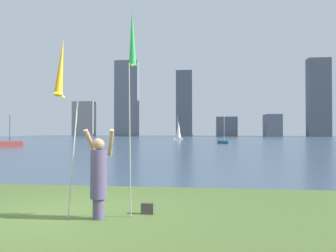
{
  "coord_description": "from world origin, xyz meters",
  "views": [
    {
      "loc": [
        2.99,
        -6.81,
        1.77
      ],
      "look_at": [
        0.62,
        13.03,
        2.05
      ],
      "focal_mm": 36.25,
      "sensor_mm": 36.0,
      "label": 1
    }
  ],
  "objects_px": {
    "kite_flag_right": "(132,43)",
    "sailboat_0": "(178,131)",
    "person": "(99,175)",
    "kite_flag_left": "(61,71)",
    "sailboat_5": "(224,141)",
    "bag": "(148,208)",
    "sailboat_4": "(10,144)"
  },
  "relations": [
    {
      "from": "kite_flag_right",
      "to": "sailboat_0",
      "type": "relative_size",
      "value": 0.98
    },
    {
      "from": "person",
      "to": "kite_flag_left",
      "type": "xyz_separation_m",
      "value": [
        -0.61,
        -0.42,
        2.04
      ]
    },
    {
      "from": "sailboat_5",
      "to": "bag",
      "type": "bearing_deg",
      "value": -94.95
    },
    {
      "from": "sailboat_4",
      "to": "person",
      "type": "bearing_deg",
      "value": -55.4
    },
    {
      "from": "sailboat_5",
      "to": "person",
      "type": "bearing_deg",
      "value": -96.17
    },
    {
      "from": "sailboat_0",
      "to": "sailboat_5",
      "type": "xyz_separation_m",
      "value": [
        7.58,
        -14.81,
        -1.32
      ]
    },
    {
      "from": "kite_flag_right",
      "to": "sailboat_5",
      "type": "height_order",
      "value": "sailboat_5"
    },
    {
      "from": "bag",
      "to": "sailboat_0",
      "type": "height_order",
      "value": "sailboat_0"
    },
    {
      "from": "person",
      "to": "kite_flag_left",
      "type": "distance_m",
      "value": 2.17
    },
    {
      "from": "person",
      "to": "sailboat_5",
      "type": "relative_size",
      "value": 0.33
    },
    {
      "from": "kite_flag_left",
      "to": "sailboat_4",
      "type": "relative_size",
      "value": 1.01
    },
    {
      "from": "bag",
      "to": "sailboat_5",
      "type": "xyz_separation_m",
      "value": [
        3.42,
        39.44,
        0.2
      ]
    },
    {
      "from": "kite_flag_right",
      "to": "bag",
      "type": "height_order",
      "value": "kite_flag_right"
    },
    {
      "from": "kite_flag_left",
      "to": "sailboat_0",
      "type": "height_order",
      "value": "sailboat_0"
    },
    {
      "from": "kite_flag_left",
      "to": "bag",
      "type": "bearing_deg",
      "value": 31.83
    },
    {
      "from": "bag",
      "to": "person",
      "type": "bearing_deg",
      "value": -150.36
    },
    {
      "from": "bag",
      "to": "sailboat_5",
      "type": "distance_m",
      "value": 39.59
    },
    {
      "from": "kite_flag_left",
      "to": "sailboat_5",
      "type": "xyz_separation_m",
      "value": [
        4.93,
        40.38,
        -2.61
      ]
    },
    {
      "from": "kite_flag_right",
      "to": "sailboat_5",
      "type": "distance_m",
      "value": 39.92
    },
    {
      "from": "sailboat_0",
      "to": "sailboat_5",
      "type": "relative_size",
      "value": 0.81
    },
    {
      "from": "person",
      "to": "sailboat_4",
      "type": "distance_m",
      "value": 34.02
    },
    {
      "from": "person",
      "to": "bag",
      "type": "relative_size",
      "value": 6.79
    },
    {
      "from": "person",
      "to": "sailboat_4",
      "type": "relative_size",
      "value": 0.51
    },
    {
      "from": "kite_flag_left",
      "to": "sailboat_0",
      "type": "relative_size",
      "value": 0.81
    },
    {
      "from": "kite_flag_left",
      "to": "sailboat_4",
      "type": "bearing_deg",
      "value": 123.36
    },
    {
      "from": "person",
      "to": "sailboat_5",
      "type": "xyz_separation_m",
      "value": [
        4.32,
        39.96,
        -0.57
      ]
    },
    {
      "from": "sailboat_0",
      "to": "sailboat_5",
      "type": "bearing_deg",
      "value": -62.9
    },
    {
      "from": "person",
      "to": "kite_flag_right",
      "type": "bearing_deg",
      "value": 23.54
    },
    {
      "from": "bag",
      "to": "kite_flag_right",
      "type": "bearing_deg",
      "value": -151.57
    },
    {
      "from": "person",
      "to": "sailboat_4",
      "type": "bearing_deg",
      "value": 117.92
    },
    {
      "from": "kite_flag_right",
      "to": "sailboat_4",
      "type": "bearing_deg",
      "value": 125.78
    },
    {
      "from": "kite_flag_right",
      "to": "sailboat_0",
      "type": "bearing_deg",
      "value": 94.06
    }
  ]
}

